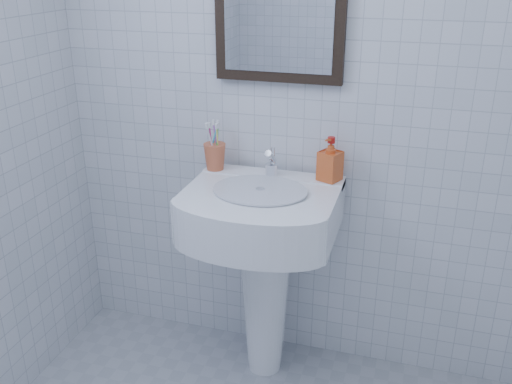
% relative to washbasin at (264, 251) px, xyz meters
% --- Properties ---
extents(wall_back, '(2.20, 0.02, 2.50)m').
position_rel_washbasin_xyz_m(wall_back, '(0.17, 0.21, 0.66)').
color(wall_back, silver).
rests_on(wall_back, ground).
extents(washbasin, '(0.58, 0.42, 0.89)m').
position_rel_washbasin_xyz_m(washbasin, '(0.00, 0.00, 0.00)').
color(washbasin, white).
rests_on(washbasin, ground).
extents(faucet, '(0.05, 0.11, 0.12)m').
position_rel_washbasin_xyz_m(faucet, '(0.00, 0.11, 0.33)').
color(faucet, silver).
rests_on(faucet, washbasin).
extents(toothbrush_cup, '(0.10, 0.10, 0.11)m').
position_rel_washbasin_xyz_m(toothbrush_cup, '(-0.24, 0.11, 0.34)').
color(toothbrush_cup, '#C35B36').
rests_on(toothbrush_cup, washbasin).
extents(soap_dispenser, '(0.10, 0.11, 0.17)m').
position_rel_washbasin_xyz_m(soap_dispenser, '(0.23, 0.13, 0.37)').
color(soap_dispenser, red).
rests_on(soap_dispenser, washbasin).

